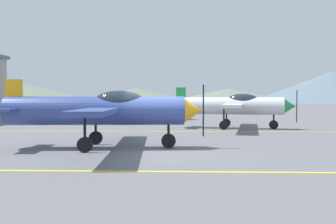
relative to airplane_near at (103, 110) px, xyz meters
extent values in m
plane|color=slate|center=(2.14, -0.69, -1.49)|extent=(400.00, 400.00, 0.00)
cube|color=yellow|center=(2.14, -4.34, -1.49)|extent=(80.00, 0.16, 0.01)
cube|color=yellow|center=(2.14, 6.97, -1.49)|extent=(80.00, 0.16, 0.01)
cylinder|color=#33478C|center=(-0.30, -0.02, -0.04)|extent=(6.85, 1.51, 1.10)
cone|color=#F2A519|center=(3.45, 0.21, -0.04)|extent=(0.76, 0.98, 0.93)
cube|color=black|center=(3.84, 0.24, -0.04)|extent=(0.05, 0.12, 2.00)
ellipsoid|color=#1E2833|center=(0.60, 0.04, 0.29)|extent=(2.05, 1.02, 0.90)
cube|color=#33478C|center=(0.10, 0.01, 0.01)|extent=(1.64, 8.85, 0.16)
cube|color=#33478C|center=(-3.39, -0.21, 0.01)|extent=(0.86, 2.64, 0.10)
cube|color=#F2A519|center=(-3.39, -0.21, 0.56)|extent=(0.64, 0.16, 1.20)
cylinder|color=black|center=(2.50, 0.15, -0.71)|extent=(0.10, 0.10, 1.00)
cylinder|color=black|center=(2.50, 0.15, -1.21)|extent=(0.57, 0.15, 0.56)
cylinder|color=black|center=(-0.43, -1.13, -0.71)|extent=(0.10, 0.10, 1.00)
cylinder|color=black|center=(-0.43, -1.13, -1.21)|extent=(0.57, 0.15, 0.56)
cylinder|color=black|center=(-0.56, 1.07, -0.71)|extent=(0.10, 0.10, 1.00)
cylinder|color=black|center=(-0.56, 1.07, -1.21)|extent=(0.57, 0.15, 0.56)
cylinder|color=silver|center=(6.05, 9.32, -0.04)|extent=(6.88, 2.44, 1.10)
cone|color=#1E8C3F|center=(9.72, 8.57, -0.04)|extent=(0.87, 1.06, 0.93)
cube|color=black|center=(10.11, 8.49, -0.04)|extent=(0.06, 0.13, 2.00)
ellipsoid|color=#1E2833|center=(6.93, 9.14, 0.29)|extent=(2.14, 1.28, 0.90)
cube|color=silver|center=(6.44, 9.24, 0.01)|extent=(2.84, 8.84, 0.16)
cube|color=silver|center=(3.01, 9.94, 0.01)|extent=(1.21, 2.69, 0.10)
cube|color=#1E8C3F|center=(3.01, 9.94, 0.56)|extent=(0.64, 0.24, 1.20)
cylinder|color=black|center=(8.79, 8.76, -0.71)|extent=(0.10, 0.10, 1.00)
cylinder|color=black|center=(8.79, 8.76, -1.21)|extent=(0.57, 0.23, 0.56)
cylinder|color=black|center=(5.63, 8.28, -0.71)|extent=(0.10, 0.10, 1.00)
cylinder|color=black|center=(5.63, 8.28, -1.21)|extent=(0.57, 0.23, 0.56)
cylinder|color=black|center=(6.07, 10.44, -0.71)|extent=(0.10, 0.10, 1.00)
cylinder|color=black|center=(6.07, 10.44, -1.21)|extent=(0.57, 0.23, 0.56)
cube|color=white|center=(1.78, 18.49, -0.80)|extent=(4.66, 3.48, 0.75)
cube|color=black|center=(1.92, 18.56, -0.15)|extent=(2.86, 2.47, 0.55)
cylinder|color=black|center=(0.11, 18.69, -1.17)|extent=(0.67, 0.47, 0.64)
cylinder|color=black|center=(0.89, 17.07, -1.17)|extent=(0.67, 0.47, 0.64)
cylinder|color=black|center=(2.67, 19.92, -1.17)|extent=(0.67, 0.47, 0.64)
cylinder|color=black|center=(3.45, 18.29, -1.17)|extent=(0.67, 0.47, 0.64)
cone|color=slate|center=(-64.80, 128.15, 3.01)|extent=(77.48, 77.48, 8.99)
cone|color=slate|center=(-18.03, 157.42, 1.96)|extent=(63.35, 63.35, 6.90)
cone|color=slate|center=(25.27, 149.32, 1.66)|extent=(62.50, 62.50, 6.30)
cone|color=slate|center=(69.24, 142.06, 5.41)|extent=(72.47, 72.47, 13.80)
camera|label=1|loc=(2.93, -13.57, 0.43)|focal=38.07mm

